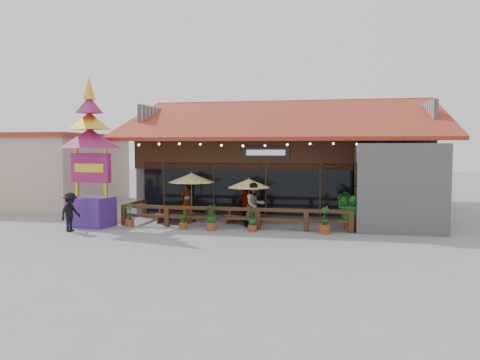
% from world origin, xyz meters
% --- Properties ---
extents(ground, '(100.00, 100.00, 0.00)m').
position_xyz_m(ground, '(0.00, 0.00, 0.00)').
color(ground, gray).
rests_on(ground, ground).
extents(restaurant_building, '(15.50, 14.73, 6.09)m').
position_xyz_m(restaurant_building, '(0.26, 6.61, 2.21)').
color(restaurant_building, '#9D9DA2').
rests_on(restaurant_building, ground).
extents(patio_railing, '(10.00, 2.60, 0.92)m').
position_xyz_m(patio_railing, '(-2.25, -0.27, 0.61)').
color(patio_railing, '#432B18').
rests_on(patio_railing, ground).
extents(neighbor_building, '(8.40, 8.40, 4.22)m').
position_xyz_m(neighbor_building, '(-15.00, 6.00, 2.14)').
color(neighbor_building, '#CBAE99').
rests_on(neighbor_building, ground).
extents(umbrella_left, '(2.82, 2.82, 2.32)m').
position_xyz_m(umbrella_left, '(-3.85, 1.02, 2.02)').
color(umbrella_left, brown).
rests_on(umbrella_left, ground).
extents(umbrella_right, '(2.37, 2.37, 2.10)m').
position_xyz_m(umbrella_right, '(-1.12, 0.79, 1.83)').
color(umbrella_right, brown).
rests_on(umbrella_right, ground).
extents(picnic_table_left, '(1.67, 1.50, 0.71)m').
position_xyz_m(picnic_table_left, '(-4.49, 0.61, 0.48)').
color(picnic_table_left, brown).
rests_on(picnic_table_left, ground).
extents(picnic_table_right, '(1.76, 1.65, 0.68)m').
position_xyz_m(picnic_table_right, '(-1.35, 0.94, 0.46)').
color(picnic_table_right, brown).
rests_on(picnic_table_right, ground).
extents(thai_sign_tower, '(2.94, 2.94, 6.92)m').
position_xyz_m(thai_sign_tower, '(-7.74, -1.08, 3.66)').
color(thai_sign_tower, '#4A2486').
rests_on(thai_sign_tower, ground).
extents(tropical_plant, '(1.81, 1.72, 1.96)m').
position_xyz_m(tropical_plant, '(3.30, -0.09, 1.12)').
color(tropical_plant, brown).
rests_on(tropical_plant, ground).
extents(diner_a, '(0.77, 0.76, 1.79)m').
position_xyz_m(diner_a, '(-4.22, 1.52, 0.89)').
color(diner_a, '#3C2213').
rests_on(diner_a, ground).
extents(diner_b, '(1.18, 1.14, 1.92)m').
position_xyz_m(diner_b, '(-0.75, 0.17, 0.96)').
color(diner_b, '#3C2213').
rests_on(diner_b, ground).
extents(diner_c, '(0.98, 0.41, 1.67)m').
position_xyz_m(diner_c, '(-1.34, 1.50, 0.83)').
color(diner_c, '#3C2213').
rests_on(diner_c, ground).
extents(pedestrian, '(0.76, 1.12, 1.60)m').
position_xyz_m(pedestrian, '(-7.95, -2.40, 0.80)').
color(pedestrian, black).
rests_on(pedestrian, ground).
extents(planter_a, '(0.38, 0.38, 0.94)m').
position_xyz_m(planter_a, '(-6.09, -0.83, 0.40)').
color(planter_a, brown).
rests_on(planter_a, ground).
extents(planter_b, '(0.36, 0.36, 0.88)m').
position_xyz_m(planter_b, '(-3.62, -0.94, 0.40)').
color(planter_b, brown).
rests_on(planter_b, ground).
extents(planter_c, '(0.81, 0.77, 1.04)m').
position_xyz_m(planter_c, '(-2.38, -1.08, 0.58)').
color(planter_c, brown).
rests_on(planter_c, ground).
extents(planter_d, '(0.46, 0.46, 0.87)m').
position_xyz_m(planter_d, '(-0.66, -0.98, 0.42)').
color(planter_d, brown).
rests_on(planter_d, ground).
extents(planter_e, '(0.48, 0.47, 1.12)m').
position_xyz_m(planter_e, '(2.26, -0.92, 0.47)').
color(planter_e, brown).
rests_on(planter_e, ground).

